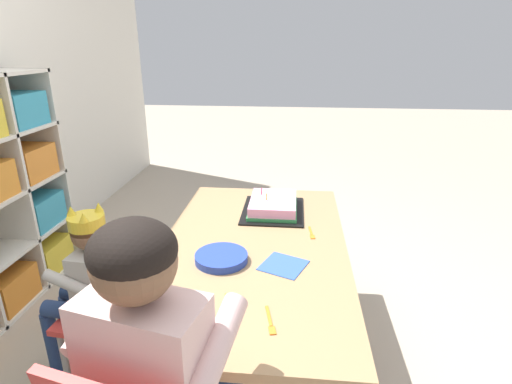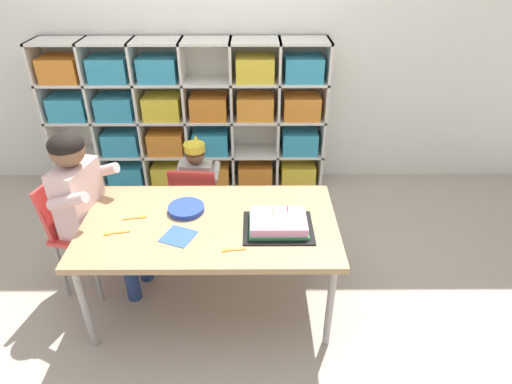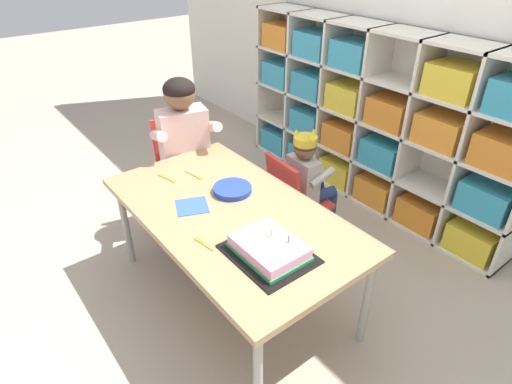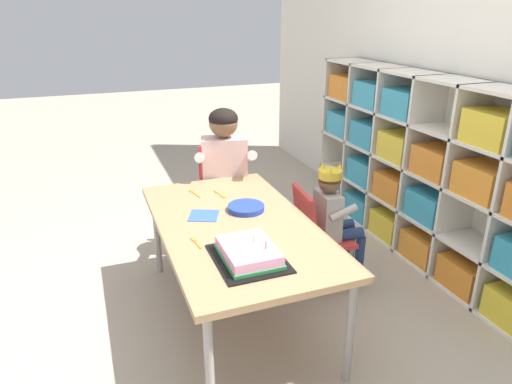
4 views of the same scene
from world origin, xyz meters
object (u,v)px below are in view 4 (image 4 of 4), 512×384
object	(u,v)px
adult_helper_seated	(225,169)
paper_plate_stack	(246,208)
classroom_chair_adult_side	(225,189)
fork_beside_plate_stack	(220,194)
activity_table	(236,230)
child_with_crown	(334,211)
fork_near_child_seat	(194,193)
classroom_chair_blue	(316,232)
fork_scattered_mid_table	(196,242)
birthday_cake_on_tray	(248,253)

from	to	relation	value
adult_helper_seated	paper_plate_stack	size ratio (longest dim) A/B	5.05
classroom_chair_adult_side	adult_helper_seated	distance (m)	0.22
classroom_chair_adult_side	fork_beside_plate_stack	world-z (taller)	classroom_chair_adult_side
activity_table	child_with_crown	xyz separation A→B (m)	(-0.14, 0.68, -0.06)
child_with_crown	fork_near_child_seat	distance (m)	0.86
activity_table	adult_helper_seated	size ratio (longest dim) A/B	1.35
classroom_chair_blue	activity_table	bearing A→B (deg)	109.41
paper_plate_stack	fork_scattered_mid_table	world-z (taller)	paper_plate_stack
classroom_chair_adult_side	adult_helper_seated	size ratio (longest dim) A/B	0.71
birthday_cake_on_tray	fork_near_child_seat	size ratio (longest dim) A/B	2.75
classroom_chair_blue	fork_scattered_mid_table	distance (m)	0.89
child_with_crown	classroom_chair_adult_side	distance (m)	0.84
activity_table	paper_plate_stack	bearing A→B (deg)	142.49
child_with_crown	paper_plate_stack	world-z (taller)	child_with_crown
birthday_cake_on_tray	fork_scattered_mid_table	distance (m)	0.30
activity_table	classroom_chair_adult_side	world-z (taller)	classroom_chair_adult_side
child_with_crown	fork_scattered_mid_table	bearing A→B (deg)	111.20
adult_helper_seated	fork_scattered_mid_table	xyz separation A→B (m)	(0.84, -0.41, -0.05)
classroom_chair_adult_side	paper_plate_stack	world-z (taller)	classroom_chair_adult_side
activity_table	child_with_crown	size ratio (longest dim) A/B	1.76
activity_table	classroom_chair_adult_side	bearing A→B (deg)	167.04
fork_scattered_mid_table	activity_table	bearing A→B (deg)	111.91
child_with_crown	adult_helper_seated	bearing A→B (deg)	46.77
fork_scattered_mid_table	fork_beside_plate_stack	world-z (taller)	same
classroom_chair_adult_side	paper_plate_stack	bearing A→B (deg)	-83.78
birthday_cake_on_tray	paper_plate_stack	distance (m)	0.54
fork_near_child_seat	classroom_chair_adult_side	bearing A→B (deg)	126.19
fork_scattered_mid_table	fork_beside_plate_stack	distance (m)	0.62
adult_helper_seated	birthday_cake_on_tray	xyz separation A→B (m)	(1.08, -0.23, -0.02)
child_with_crown	birthday_cake_on_tray	world-z (taller)	child_with_crown
activity_table	child_with_crown	distance (m)	0.70
child_with_crown	birthday_cake_on_tray	distance (m)	0.91
fork_scattered_mid_table	adult_helper_seated	bearing A→B (deg)	147.55
activity_table	birthday_cake_on_tray	world-z (taller)	birthday_cake_on_tray
classroom_chair_blue	fork_near_child_seat	distance (m)	0.79
fork_beside_plate_stack	fork_scattered_mid_table	bearing A→B (deg)	140.31
classroom_chair_blue	child_with_crown	bearing A→B (deg)	-89.58
fork_near_child_seat	paper_plate_stack	bearing A→B (deg)	19.07
activity_table	child_with_crown	world-z (taller)	child_with_crown
adult_helper_seated	birthday_cake_on_tray	bearing A→B (deg)	-88.82
classroom_chair_adult_side	fork_beside_plate_stack	xyz separation A→B (m)	(0.41, -0.15, 0.14)
classroom_chair_blue	child_with_crown	distance (m)	0.16
fork_beside_plate_stack	classroom_chair_adult_side	bearing A→B (deg)	-32.56
activity_table	fork_scattered_mid_table	world-z (taller)	fork_scattered_mid_table
activity_table	birthday_cake_on_tray	distance (m)	0.39
adult_helper_seated	birthday_cake_on_tray	distance (m)	1.11
fork_near_child_seat	fork_scattered_mid_table	bearing A→B (deg)	-25.32
child_with_crown	fork_near_child_seat	bearing A→B (deg)	70.58
child_with_crown	fork_near_child_seat	size ratio (longest dim) A/B	5.85
birthday_cake_on_tray	activity_table	bearing A→B (deg)	170.43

